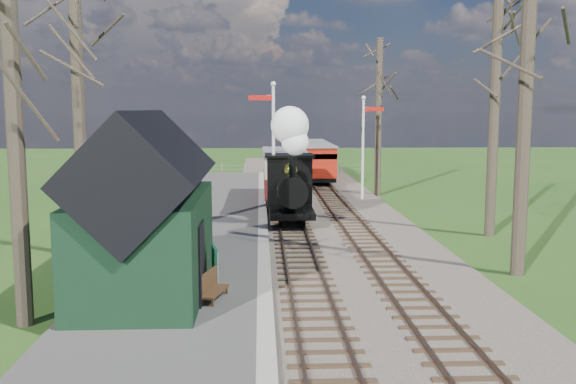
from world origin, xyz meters
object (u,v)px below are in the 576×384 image
object	(u,v)px
semaphore_far	(364,140)
person	(192,274)
semaphore_near	(272,140)
locomotive	(290,174)
red_carriage_b	(312,156)
bench	(211,286)
coach	(285,173)
sign_board	(215,267)
station_shed	(146,215)
red_carriage_a	(319,162)

from	to	relation	value
semaphore_far	person	xyz separation A→B (m)	(-7.42, -18.87, -2.46)
semaphore_near	semaphore_far	bearing A→B (deg)	49.40
semaphore_near	locomotive	world-z (taller)	semaphore_near
red_carriage_b	bench	distance (m)	32.56
red_carriage_b	coach	bearing A→B (deg)	-100.12
semaphore_far	person	world-z (taller)	semaphore_far
red_carriage_b	person	distance (m)	32.68
semaphore_far	red_carriage_b	size ratio (longest dim) A/B	1.14
semaphore_near	red_carriage_b	size ratio (longest dim) A/B	1.24
semaphore_near	bench	xyz separation A→B (m)	(-1.80, -12.82, -3.08)
locomotive	sign_board	xyz separation A→B (m)	(-2.52, -10.44, -1.48)
station_shed	bench	distance (m)	2.58
semaphore_near	red_carriage_a	xyz separation A→B (m)	(3.37, 13.82, -2.15)
person	locomotive	bearing A→B (deg)	-35.15
station_shed	semaphore_near	distance (m)	12.58
locomotive	person	distance (m)	12.02
bench	person	world-z (taller)	person
semaphore_far	bench	distance (m)	20.25
locomotive	bench	bearing A→B (deg)	-102.52
semaphore_far	red_carriage_b	bearing A→B (deg)	97.59
coach	sign_board	distance (m)	16.72
coach	red_carriage_a	bearing A→B (deg)	73.99
red_carriage_b	red_carriage_a	bearing A→B (deg)	-90.00
red_carriage_b	sign_board	size ratio (longest dim) A/B	4.41
red_carriage_a	locomotive	bearing A→B (deg)	-99.79
locomotive	person	xyz separation A→B (m)	(-3.03, -11.55, -1.36)
locomotive	coach	bearing A→B (deg)	89.89
red_carriage_a	red_carriage_b	size ratio (longest dim) A/B	1.00
station_shed	bench	xyz separation A→B (m)	(1.73, -0.82, -1.72)
semaphore_near	sign_board	bearing A→B (deg)	-98.55
station_shed	locomotive	world-z (taller)	locomotive
sign_board	semaphore_near	bearing A→B (deg)	81.45
station_shed	semaphore_near	world-z (taller)	semaphore_near
semaphore_far	sign_board	size ratio (longest dim) A/B	5.03
coach	person	distance (m)	17.90
station_shed	sign_board	xyz separation A→B (m)	(1.76, 0.25, -1.50)
red_carriage_b	sign_board	xyz separation A→B (m)	(-5.14, -31.07, -0.71)
station_shed	bench	size ratio (longest dim) A/B	4.70
coach	station_shed	bearing A→B (deg)	-104.38
coach	bench	distance (m)	17.79
bench	person	bearing A→B (deg)	-174.01
bench	person	xyz separation A→B (m)	(-0.48, -0.05, 0.34)
coach	red_carriage_b	world-z (taller)	coach
sign_board	bench	size ratio (longest dim) A/B	0.85
locomotive	bench	xyz separation A→B (m)	(-2.55, -11.50, -1.71)
red_carriage_b	sign_board	world-z (taller)	red_carriage_b
locomotive	sign_board	size ratio (longest dim) A/B	4.33
station_shed	coach	distance (m)	17.31
semaphore_far	red_carriage_b	distance (m)	13.56
semaphore_near	locomotive	distance (m)	2.04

